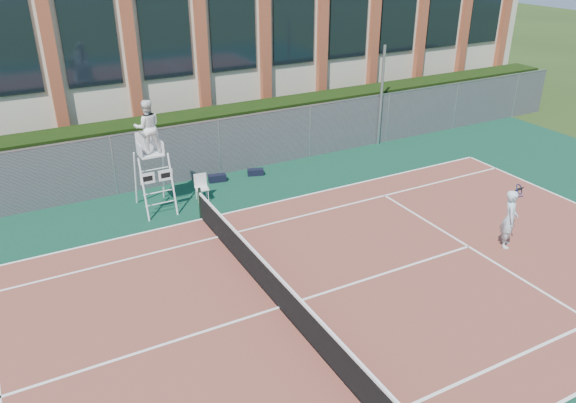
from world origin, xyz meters
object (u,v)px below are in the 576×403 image
umpire_chair (148,130)px  tennis_player (510,219)px  steel_pole (381,96)px  plastic_chair (201,185)px

umpire_chair → tennis_player: (8.51, -7.51, -1.87)m
steel_pole → plastic_chair: (-8.95, -1.74, -1.61)m
steel_pole → umpire_chair: size_ratio=1.13×
plastic_chair → steel_pole: bearing=11.0°
umpire_chair → plastic_chair: size_ratio=4.05×
steel_pole → plastic_chair: 9.26m
steel_pole → tennis_player: size_ratio=2.41×
steel_pole → tennis_player: 9.47m
plastic_chair → tennis_player: 10.13m
steel_pole → plastic_chair: steel_pole is taller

